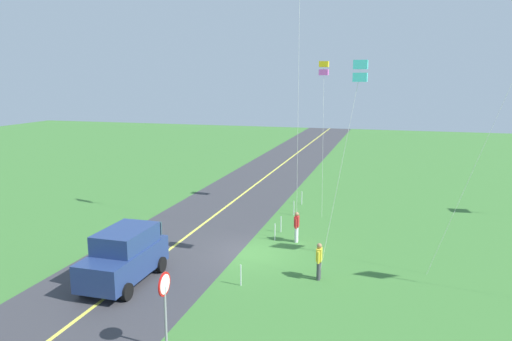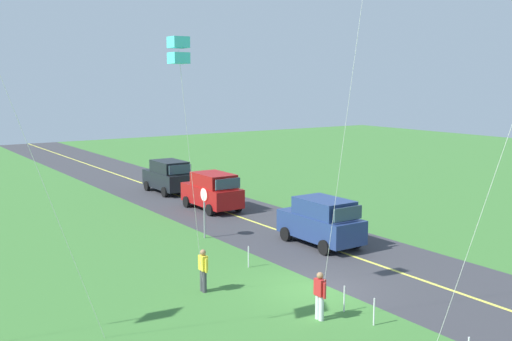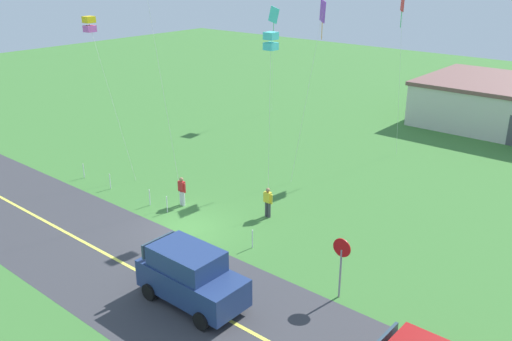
{
  "view_description": "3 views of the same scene",
  "coord_description": "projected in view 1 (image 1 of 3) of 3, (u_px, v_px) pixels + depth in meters",
  "views": [
    {
      "loc": [
        21.33,
        6.44,
        8.4
      ],
      "look_at": [
        1.31,
        0.69,
        4.39
      ],
      "focal_mm": 33.95,
      "sensor_mm": 36.0,
      "label": 1
    },
    {
      "loc": [
        -16.61,
        13.98,
        7.71
      ],
      "look_at": [
        2.25,
        1.23,
        4.29
      ],
      "focal_mm": 42.28,
      "sensor_mm": 36.0,
      "label": 2
    },
    {
      "loc": [
        18.11,
        -16.23,
        12.38
      ],
      "look_at": [
        2.48,
        2.29,
        3.05
      ],
      "focal_mm": 38.61,
      "sensor_mm": 36.0,
      "label": 3
    }
  ],
  "objects": [
    {
      "name": "fence_post_3",
      "position": [
        275.0,
        232.0,
        25.31
      ],
      "size": [
        0.05,
        0.05,
        0.9
      ],
      "primitive_type": "cylinder",
      "color": "silver",
      "rests_on": "ground"
    },
    {
      "name": "fence_post_4",
      "position": [
        241.0,
        275.0,
        19.79
      ],
      "size": [
        0.05,
        0.05,
        0.9
      ],
      "primitive_type": "cylinder",
      "color": "silver",
      "rests_on": "ground"
    },
    {
      "name": "person_adult_companion",
      "position": [
        297.0,
        226.0,
        24.99
      ],
      "size": [
        0.58,
        0.22,
        1.6
      ],
      "rotation": [
        0.0,
        0.0,
        4.82
      ],
      "color": "silver",
      "rests_on": "ground"
    },
    {
      "name": "kite_orange_near",
      "position": [
        324.0,
        69.0,
        30.23
      ],
      "size": [
        2.73,
        0.75,
        9.4
      ],
      "color": "silver",
      "rests_on": "ground"
    },
    {
      "name": "car_suv_foreground",
      "position": [
        125.0,
        255.0,
        20.03
      ],
      "size": [
        4.4,
        2.12,
        2.24
      ],
      "color": "navy",
      "rests_on": "ground"
    },
    {
      "name": "road_centre_stripe",
      "position": [
        174.0,
        246.0,
        24.55
      ],
      "size": [
        120.0,
        0.16,
        0.0
      ],
      "primitive_type": "cube",
      "color": "#E5E04C",
      "rests_on": "asphalt_road"
    },
    {
      "name": "fence_post_0",
      "position": [
        302.0,
        198.0,
        32.43
      ],
      "size": [
        0.05,
        0.05,
        0.9
      ],
      "primitive_type": "cylinder",
      "color": "silver",
      "rests_on": "ground"
    },
    {
      "name": "fence_post_2",
      "position": [
        281.0,
        224.0,
        26.62
      ],
      "size": [
        0.05,
        0.05,
        0.9
      ],
      "primitive_type": "cylinder",
      "color": "silver",
      "rests_on": "ground"
    },
    {
      "name": "stop_sign",
      "position": [
        165.0,
        296.0,
        14.89
      ],
      "size": [
        0.76,
        0.08,
        2.56
      ],
      "color": "gray",
      "rests_on": "ground"
    },
    {
      "name": "fence_post_1",
      "position": [
        294.0,
        208.0,
        29.94
      ],
      "size": [
        0.05,
        0.05,
        0.9
      ],
      "primitive_type": "cylinder",
      "color": "silver",
      "rests_on": "ground"
    },
    {
      "name": "ground_plane",
      "position": [
        250.0,
        255.0,
        23.47
      ],
      "size": [
        120.0,
        120.0,
        0.1
      ],
      "primitive_type": "cube",
      "color": "#3D7533"
    },
    {
      "name": "kite_red_low",
      "position": [
        360.0,
        72.0,
        19.4
      ],
      "size": [
        1.26,
        1.62,
        9.09
      ],
      "color": "silver",
      "rests_on": "ground"
    },
    {
      "name": "person_adult_near",
      "position": [
        319.0,
        260.0,
        20.32
      ],
      "size": [
        0.58,
        0.22,
        1.6
      ],
      "rotation": [
        0.0,
        0.0,
        5.21
      ],
      "color": "#3F3F47",
      "rests_on": "ground"
    },
    {
      "name": "asphalt_road",
      "position": [
        174.0,
        246.0,
        24.55
      ],
      "size": [
        120.0,
        7.0,
        0.0
      ],
      "primitive_type": "cube",
      "color": "#38383D",
      "rests_on": "ground"
    }
  ]
}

